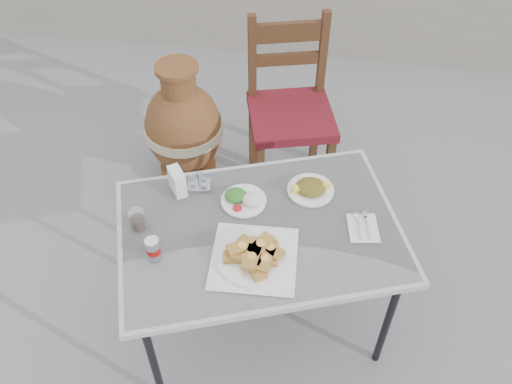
# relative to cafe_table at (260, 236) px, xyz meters

# --- Properties ---
(ground) EXTENTS (80.00, 80.00, 0.00)m
(ground) POSITION_rel_cafe_table_xyz_m (0.01, 0.00, -0.63)
(ground) COLOR slate
(ground) RESTS_ON ground
(cafe_table) EXTENTS (1.30, 1.08, 0.68)m
(cafe_table) POSITION_rel_cafe_table_xyz_m (0.00, 0.00, 0.00)
(cafe_table) COLOR black
(cafe_table) RESTS_ON ground
(pide_plate) EXTENTS (0.33, 0.33, 0.07)m
(pide_plate) POSITION_rel_cafe_table_xyz_m (-0.00, -0.15, 0.08)
(pide_plate) COLOR white
(pide_plate) RESTS_ON cafe_table
(salad_rice_plate) EXTENTS (0.19, 0.19, 0.05)m
(salad_rice_plate) POSITION_rel_cafe_table_xyz_m (-0.09, 0.13, 0.06)
(salad_rice_plate) COLOR white
(salad_rice_plate) RESTS_ON cafe_table
(salad_chopped_plate) EXTENTS (0.20, 0.20, 0.04)m
(salad_chopped_plate) POSITION_rel_cafe_table_xyz_m (0.18, 0.23, 0.06)
(salad_chopped_plate) COLOR white
(salad_chopped_plate) RESTS_ON cafe_table
(soda_can) EXTENTS (0.05, 0.05, 0.10)m
(soda_can) POSITION_rel_cafe_table_xyz_m (-0.37, -0.20, 0.10)
(soda_can) COLOR silver
(soda_can) RESTS_ON cafe_table
(cola_glass) EXTENTS (0.06, 0.06, 0.09)m
(cola_glass) POSITION_rel_cafe_table_xyz_m (-0.47, -0.06, 0.09)
(cola_glass) COLOR white
(cola_glass) RESTS_ON cafe_table
(napkin_holder) EXTENTS (0.09, 0.11, 0.12)m
(napkin_holder) POSITION_rel_cafe_table_xyz_m (-0.37, 0.15, 0.11)
(napkin_holder) COLOR white
(napkin_holder) RESTS_ON cafe_table
(condiment_caddy) EXTENTS (0.11, 0.09, 0.07)m
(condiment_caddy) POSITION_rel_cafe_table_xyz_m (-0.29, 0.19, 0.07)
(condiment_caddy) COLOR silver
(condiment_caddy) RESTS_ON cafe_table
(cutlery_napkin) EXTENTS (0.14, 0.17, 0.01)m
(cutlery_napkin) POSITION_rel_cafe_table_xyz_m (0.40, 0.07, 0.05)
(cutlery_napkin) COLOR white
(cutlery_napkin) RESTS_ON cafe_table
(chair) EXTENTS (0.54, 0.54, 1.00)m
(chair) POSITION_rel_cafe_table_xyz_m (0.02, 1.00, -0.11)
(chair) COLOR #34170E
(chair) RESTS_ON ground
(terracotta_urn) EXTENTS (0.44, 0.44, 0.78)m
(terracotta_urn) POSITION_rel_cafe_table_xyz_m (-0.57, 0.93, -0.27)
(terracotta_urn) COLOR brown
(terracotta_urn) RESTS_ON ground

